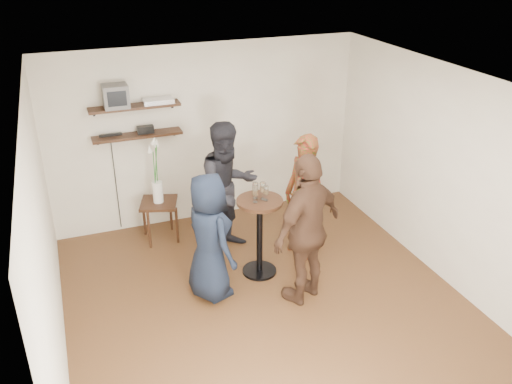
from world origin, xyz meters
TOP-DOWN VIEW (x-y plane):
  - room at (0.00, 0.00)m, footprint 4.58×5.08m
  - shelf_upper at (-1.00, 2.38)m, footprint 1.20×0.25m
  - shelf_lower at (-1.00, 2.38)m, footprint 1.20×0.25m
  - crt_monitor at (-1.23, 2.38)m, footprint 0.32×0.30m
  - dvd_deck at (-0.68, 2.38)m, footprint 0.40×0.24m
  - radio at (-0.89, 2.38)m, footprint 0.22×0.10m
  - power_strip at (-1.35, 2.42)m, footprint 0.30×0.05m
  - side_table at (-0.85, 2.03)m, footprint 0.61×0.61m
  - vase_lilies at (-0.85, 2.03)m, footprint 0.19×0.20m
  - drinks_table at (0.15, 0.75)m, footprint 0.56×0.56m
  - wine_glass_fl at (0.08, 0.71)m, footprint 0.07×0.07m
  - wine_glass_fr at (0.21, 0.71)m, footprint 0.06×0.06m
  - wine_glass_bl at (0.11, 0.81)m, footprint 0.07×0.07m
  - wine_glass_br at (0.19, 0.76)m, footprint 0.07×0.07m
  - person_plaid at (0.85, 0.99)m, footprint 0.58×0.71m
  - person_dark at (-0.02, 1.47)m, footprint 1.01×0.87m
  - person_navy at (-0.55, 0.53)m, footprint 0.70×0.87m
  - person_brown at (0.47, 0.09)m, footprint 1.15×0.87m

SIDE VIEW (x-z plane):
  - side_table at x=-0.85m, z-range 0.19..0.77m
  - drinks_table at x=0.15m, z-range 0.15..1.18m
  - person_navy at x=-0.55m, z-range 0.00..1.56m
  - person_plaid at x=0.85m, z-range 0.00..1.67m
  - vase_lilies at x=-0.85m, z-range 0.40..1.38m
  - person_dark at x=-0.02m, z-range 0.00..1.80m
  - person_brown at x=0.47m, z-range 0.00..1.82m
  - wine_glass_fr at x=0.21m, z-range 1.06..1.25m
  - wine_glass_bl at x=0.11m, z-range 1.07..1.27m
  - wine_glass_fl at x=0.08m, z-range 1.07..1.28m
  - wine_glass_br at x=0.19m, z-range 1.07..1.29m
  - room at x=0.00m, z-range -0.04..2.64m
  - shelf_lower at x=-1.00m, z-range 1.43..1.47m
  - power_strip at x=-1.35m, z-range 1.47..1.50m
  - radio at x=-0.89m, z-range 1.47..1.57m
  - shelf_upper at x=-1.00m, z-range 1.83..1.87m
  - dvd_deck at x=-0.68m, z-range 1.87..1.93m
  - crt_monitor at x=-1.23m, z-range 1.87..2.17m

